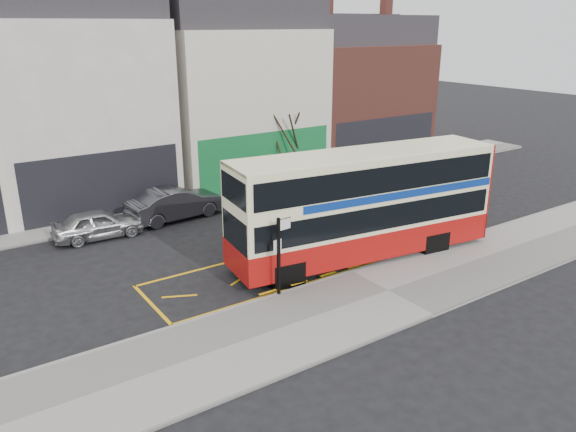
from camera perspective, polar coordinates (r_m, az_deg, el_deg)
ground at (r=21.29m, az=5.81°, el=-5.58°), size 120.00×120.00×0.00m
pavement at (r=19.74m, az=10.14°, el=-7.62°), size 40.00×4.00×0.15m
kerb at (r=21.01m, az=6.48°, el=-5.74°), size 40.00×0.15×0.15m
far_pavement at (r=29.94m, az=-7.79°, el=1.84°), size 50.00×3.00×0.15m
road_markings at (r=22.43m, az=3.19°, el=-4.18°), size 14.00×3.40×0.01m
terrace_left at (r=30.73m, az=-21.09°, el=11.23°), size 8.00×8.01×11.80m
terrace_green_shop at (r=33.99m, az=-5.91°, el=12.58°), size 9.00×8.01×11.30m
terrace_right at (r=39.12m, az=6.04°, el=12.68°), size 9.00×8.01×10.30m
double_decker_bus at (r=21.80m, az=7.75°, el=1.26°), size 10.92×3.85×4.27m
bus_stop_post at (r=18.53m, az=-0.83°, el=-3.28°), size 0.68×0.14×2.72m
car_silver at (r=25.46m, az=-18.73°, el=-0.78°), size 3.84×1.69×1.29m
car_grey at (r=27.02m, az=-11.29°, el=1.28°), size 4.78×2.04×1.53m
car_white at (r=31.20m, az=3.80°, el=3.93°), size 5.09×2.29×1.45m
street_tree_right at (r=31.70m, az=-0.45°, el=9.57°), size 2.46×2.46×5.32m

